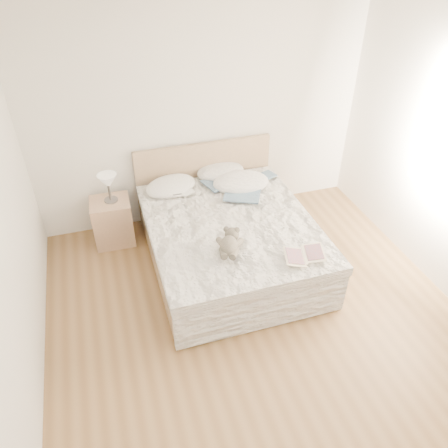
% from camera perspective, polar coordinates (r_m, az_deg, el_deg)
% --- Properties ---
extents(floor, '(4.00, 4.50, 0.00)m').
position_cam_1_polar(floor, '(4.28, 5.58, -14.58)').
color(floor, brown).
rests_on(floor, ground).
extents(ceiling, '(4.00, 4.50, 0.00)m').
position_cam_1_polar(ceiling, '(2.78, 9.06, 23.34)').
color(ceiling, white).
rests_on(ceiling, ground).
extents(wall_back, '(4.00, 0.02, 2.70)m').
position_cam_1_polar(wall_back, '(5.22, -3.04, 14.22)').
color(wall_back, white).
rests_on(wall_back, ground).
extents(bed, '(1.72, 2.14, 1.00)m').
position_cam_1_polar(bed, '(4.86, 0.55, -1.85)').
color(bed, tan).
rests_on(bed, floor).
extents(nightstand, '(0.46, 0.42, 0.56)m').
position_cam_1_polar(nightstand, '(5.32, -14.32, 0.34)').
color(nightstand, tan).
rests_on(nightstand, floor).
extents(table_lamp, '(0.28, 0.28, 0.34)m').
position_cam_1_polar(table_lamp, '(5.05, -14.93, 5.28)').
color(table_lamp, '#4E4844').
rests_on(table_lamp, nightstand).
extents(pillow_left, '(0.71, 0.59, 0.18)m').
position_cam_1_polar(pillow_left, '(5.17, -6.97, 4.97)').
color(pillow_left, white).
rests_on(pillow_left, bed).
extents(pillow_middle, '(0.63, 0.47, 0.18)m').
position_cam_1_polar(pillow_middle, '(5.43, -0.47, 6.87)').
color(pillow_middle, white).
rests_on(pillow_middle, bed).
extents(pillow_right, '(0.71, 0.53, 0.20)m').
position_cam_1_polar(pillow_right, '(5.20, 2.23, 5.44)').
color(pillow_right, white).
rests_on(pillow_right, bed).
extents(blouse, '(0.87, 0.89, 0.03)m').
position_cam_1_polar(blouse, '(5.11, 2.60, 4.65)').
color(blouse, '#415C75').
rests_on(blouse, bed).
extents(photo_book, '(0.32, 0.25, 0.02)m').
position_cam_1_polar(photo_book, '(5.06, -5.65, 4.19)').
color(photo_book, white).
rests_on(photo_book, bed).
extents(childrens_book, '(0.46, 0.37, 0.03)m').
position_cam_1_polar(childrens_book, '(4.20, 10.45, -4.04)').
color(childrens_book, '#FFEFCA').
rests_on(childrens_book, bed).
extents(teddy_bear, '(0.33, 0.39, 0.17)m').
position_cam_1_polar(teddy_bear, '(4.15, 0.63, -3.50)').
color(teddy_bear, '#665E50').
rests_on(teddy_bear, bed).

